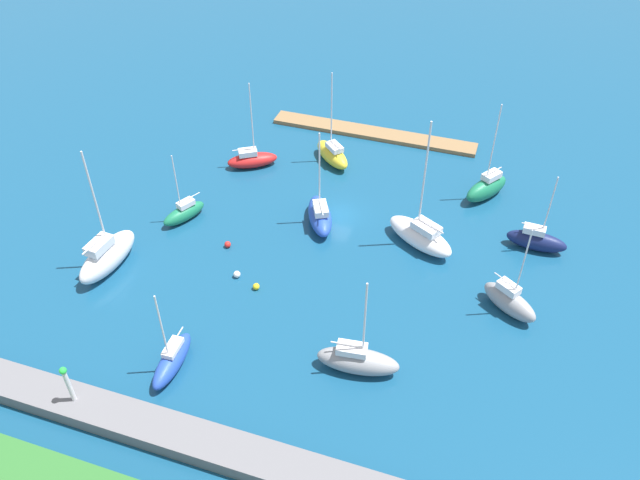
% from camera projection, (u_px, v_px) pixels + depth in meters
% --- Properties ---
extents(water, '(160.00, 160.00, 0.00)m').
position_uv_depth(water, '(339.00, 214.00, 68.04)').
color(water, navy).
rests_on(water, ground).
extents(pier_dock, '(25.83, 2.68, 0.51)m').
position_uv_depth(pier_dock, '(373.00, 133.00, 80.29)').
color(pier_dock, olive).
rests_on(pier_dock, ground).
extents(breakwater, '(67.72, 3.04, 1.26)m').
position_uv_depth(breakwater, '(218.00, 448.00, 46.14)').
color(breakwater, slate).
rests_on(breakwater, ground).
extents(harbor_beacon, '(0.56, 0.56, 3.73)m').
position_uv_depth(harbor_beacon, '(67.00, 382.00, 47.21)').
color(harbor_beacon, silver).
rests_on(harbor_beacon, breakwater).
extents(sailboat_white_lone_north, '(3.12, 7.84, 12.95)m').
position_uv_depth(sailboat_white_lone_north, '(107.00, 255.00, 60.63)').
color(sailboat_white_lone_north, white).
rests_on(sailboat_white_lone_north, water).
extents(sailboat_gray_outer_mooring, '(5.67, 4.66, 9.53)m').
position_uv_depth(sailboat_gray_outer_mooring, '(509.00, 301.00, 56.60)').
color(sailboat_gray_outer_mooring, gray).
rests_on(sailboat_gray_outer_mooring, water).
extents(sailboat_blue_far_south, '(1.87, 6.00, 8.61)m').
position_uv_depth(sailboat_blue_far_south, '(172.00, 360.00, 51.86)').
color(sailboat_blue_far_south, '#2347B2').
rests_on(sailboat_blue_far_south, water).
extents(sailboat_green_lone_south, '(4.99, 6.05, 11.45)m').
position_uv_depth(sailboat_green_lone_south, '(487.00, 187.00, 69.59)').
color(sailboat_green_lone_south, '#19724C').
rests_on(sailboat_green_lone_south, water).
extents(sailboat_yellow_east_end, '(5.96, 5.77, 11.22)m').
position_uv_depth(sailboat_yellow_east_end, '(332.00, 154.00, 75.01)').
color(sailboat_yellow_east_end, yellow).
rests_on(sailboat_yellow_east_end, water).
extents(sailboat_red_far_north, '(6.06, 4.86, 10.54)m').
position_uv_depth(sailboat_red_far_north, '(252.00, 159.00, 74.45)').
color(sailboat_red_far_north, red).
rests_on(sailboat_red_far_north, water).
extents(sailboat_navy_near_pier, '(5.91, 2.03, 8.72)m').
position_uv_depth(sailboat_navy_near_pier, '(536.00, 240.00, 63.12)').
color(sailboat_navy_near_pier, '#141E4C').
rests_on(sailboat_navy_near_pier, water).
extents(sailboat_white_along_channel, '(8.07, 6.18, 13.90)m').
position_uv_depth(sailboat_white_along_channel, '(420.00, 235.00, 63.43)').
color(sailboat_white_along_channel, white).
rests_on(sailboat_white_along_channel, water).
extents(sailboat_gray_off_beacon, '(6.95, 2.96, 9.87)m').
position_uv_depth(sailboat_gray_off_beacon, '(358.00, 360.00, 51.58)').
color(sailboat_gray_off_beacon, gray).
rests_on(sailboat_gray_off_beacon, water).
extents(sailboat_blue_inner_mooring, '(4.96, 6.90, 10.67)m').
position_uv_depth(sailboat_blue_inner_mooring, '(320.00, 215.00, 66.12)').
color(sailboat_blue_inner_mooring, '#2347B2').
rests_on(sailboat_blue_inner_mooring, water).
extents(sailboat_green_mid_basin, '(3.68, 5.22, 8.09)m').
position_uv_depth(sailboat_green_mid_basin, '(184.00, 213.00, 66.79)').
color(sailboat_green_mid_basin, '#19724C').
rests_on(sailboat_green_mid_basin, water).
extents(mooring_buoy_white, '(0.67, 0.67, 0.67)m').
position_uv_depth(mooring_buoy_white, '(237.00, 274.00, 60.48)').
color(mooring_buoy_white, white).
rests_on(mooring_buoy_white, water).
extents(mooring_buoy_yellow, '(0.63, 0.63, 0.63)m').
position_uv_depth(mooring_buoy_yellow, '(256.00, 286.00, 59.26)').
color(mooring_buoy_yellow, yellow).
rests_on(mooring_buoy_yellow, water).
extents(mooring_buoy_red, '(0.65, 0.65, 0.65)m').
position_uv_depth(mooring_buoy_red, '(228.00, 244.00, 63.80)').
color(mooring_buoy_red, red).
rests_on(mooring_buoy_red, water).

